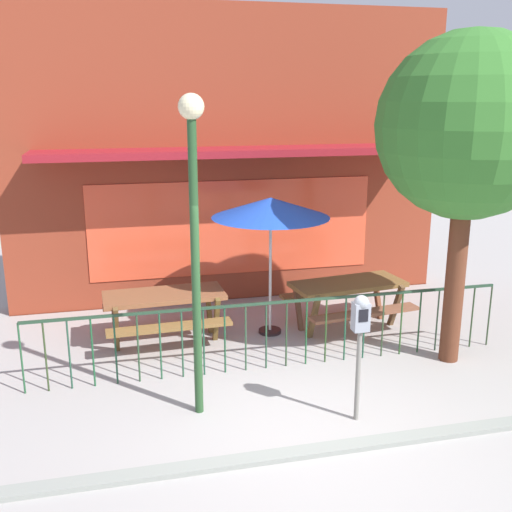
% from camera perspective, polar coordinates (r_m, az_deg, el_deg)
% --- Properties ---
extents(ground, '(40.00, 40.00, 0.00)m').
position_cam_1_polar(ground, '(7.10, 5.55, -16.05)').
color(ground, '#A09B98').
extents(pub_storefront, '(7.85, 1.44, 5.16)m').
position_cam_1_polar(pub_storefront, '(10.81, -2.47, 9.27)').
color(pub_storefront, '#481C0F').
rests_on(pub_storefront, ground).
extents(patio_fence_front, '(6.62, 0.04, 0.97)m').
position_cam_1_polar(patio_fence_front, '(8.21, 1.96, -6.33)').
color(patio_fence_front, '#223D2A').
rests_on(patio_fence_front, ground).
extents(picnic_table_left, '(1.86, 1.44, 0.79)m').
position_cam_1_polar(picnic_table_left, '(9.18, -8.71, -4.48)').
color(picnic_table_left, brown).
rests_on(picnic_table_left, ground).
extents(picnic_table_right, '(1.97, 1.59, 0.79)m').
position_cam_1_polar(picnic_table_right, '(9.71, 8.70, -3.38)').
color(picnic_table_right, brown).
rests_on(picnic_table_right, ground).
extents(patio_umbrella, '(1.80, 1.80, 2.17)m').
position_cam_1_polar(patio_umbrella, '(9.05, 1.41, 4.54)').
color(patio_umbrella, black).
rests_on(patio_umbrella, ground).
extents(parking_meter_near, '(0.18, 0.17, 1.52)m').
position_cam_1_polar(parking_meter_near, '(6.83, 9.90, -6.49)').
color(parking_meter_near, gray).
rests_on(parking_meter_near, ground).
extents(street_tree, '(2.42, 2.42, 4.48)m').
position_cam_1_polar(street_tree, '(8.37, 19.59, 11.39)').
color(street_tree, '#5A2E1C').
rests_on(street_tree, ground).
extents(street_lamp, '(0.28, 0.28, 3.68)m').
position_cam_1_polar(street_lamp, '(6.59, -5.92, 4.21)').
color(street_lamp, '#244825').
rests_on(street_lamp, ground).
extents(curb_edge, '(10.99, 0.20, 0.11)m').
position_cam_1_polar(curb_edge, '(6.74, 6.84, -17.94)').
color(curb_edge, gray).
rests_on(curb_edge, ground).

